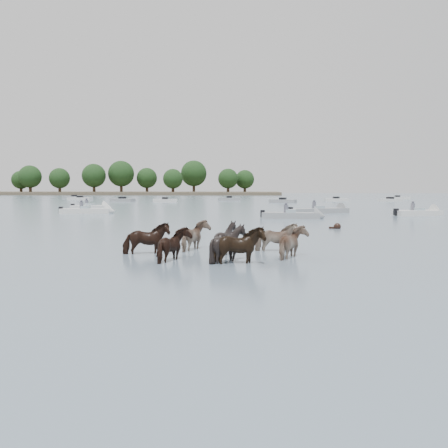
{
  "coord_description": "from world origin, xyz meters",
  "views": [
    {
      "loc": [
        0.56,
        -17.06,
        2.48
      ],
      "look_at": [
        -0.5,
        1.02,
        1.1
      ],
      "focal_mm": 38.28,
      "sensor_mm": 36.0,
      "label": 1
    }
  ],
  "objects": [
    {
      "name": "motorboat_f",
      "position": [
        -17.19,
        36.41,
        0.23
      ],
      "size": [
        4.7,
        1.61,
        1.92
      ],
      "rotation": [
        0.0,
        0.0,
        0.0
      ],
      "color": "silver",
      "rests_on": "ground"
    },
    {
      "name": "motorboat_a",
      "position": [
        -14.77,
        28.27,
        0.23
      ],
      "size": [
        5.37,
        2.34,
        1.92
      ],
      "rotation": [
        0.0,
        0.0,
        0.15
      ],
      "color": "silver",
      "rests_on": "ground"
    },
    {
      "name": "motorboat_b",
      "position": [
        4.47,
        21.73,
        0.23
      ],
      "size": [
        5.31,
        2.2,
        1.92
      ],
      "rotation": [
        0.0,
        0.0,
        -0.12
      ],
      "color": "gray",
      "rests_on": "ground"
    },
    {
      "name": "ground",
      "position": [
        0.0,
        0.0,
        0.0
      ],
      "size": [
        400.0,
        400.0,
        0.0
      ],
      "primitive_type": "plane",
      "color": "slate",
      "rests_on": "ground"
    },
    {
      "name": "pony_herd",
      "position": [
        -0.53,
        -0.01,
        0.46
      ],
      "size": [
        7.01,
        4.85,
        1.51
      ],
      "color": "black",
      "rests_on": "ground"
    },
    {
      "name": "motorboat_d",
      "position": [
        15.95,
        26.45,
        0.23
      ],
      "size": [
        4.89,
        2.75,
        1.92
      ],
      "rotation": [
        0.0,
        0.0,
        0.26
      ],
      "color": "silver",
      "rests_on": "ground"
    },
    {
      "name": "shoreline",
      "position": [
        -70.0,
        150.0,
        0.5
      ],
      "size": [
        160.0,
        30.0,
        1.0
      ],
      "primitive_type": "cube",
      "color": "#4C4233",
      "rests_on": "ground"
    },
    {
      "name": "swimming_pony",
      "position": [
        5.7,
        12.16,
        0.1
      ],
      "size": [
        0.72,
        0.44,
        0.44
      ],
      "color": "black",
      "rests_on": "ground"
    },
    {
      "name": "distant_flotilla",
      "position": [
        1.01,
        73.33,
        0.26
      ],
      "size": [
        101.62,
        29.39,
        0.93
      ],
      "color": "silver",
      "rests_on": "ground"
    },
    {
      "name": "treeline",
      "position": [
        -71.91,
        150.69,
        6.56
      ],
      "size": [
        145.79,
        22.96,
        12.49
      ],
      "color": "#382619",
      "rests_on": "ground"
    },
    {
      "name": "motorboat_c",
      "position": [
        7.77,
        30.26,
        0.22
      ],
      "size": [
        6.7,
        4.38,
        1.92
      ],
      "rotation": [
        0.0,
        0.0,
        0.46
      ],
      "color": "gray",
      "rests_on": "ground"
    }
  ]
}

